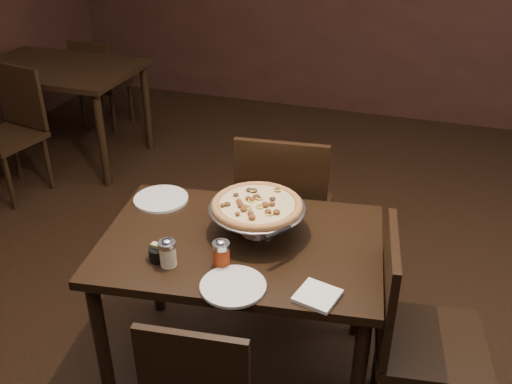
% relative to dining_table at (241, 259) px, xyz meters
% --- Properties ---
extents(room, '(6.04, 7.04, 2.84)m').
position_rel_dining_table_xyz_m(room, '(0.15, -0.01, 0.77)').
color(room, black).
rests_on(room, ground).
extents(dining_table, '(1.25, 0.92, 0.73)m').
position_rel_dining_table_xyz_m(dining_table, '(0.00, 0.00, 0.00)').
color(dining_table, black).
rests_on(dining_table, ground).
extents(background_table, '(1.22, 0.82, 0.76)m').
position_rel_dining_table_xyz_m(background_table, '(-2.11, 1.74, 0.03)').
color(background_table, black).
rests_on(background_table, ground).
extents(pizza_stand, '(0.41, 0.41, 0.17)m').
position_rel_dining_table_xyz_m(pizza_stand, '(0.05, 0.07, 0.23)').
color(pizza_stand, silver).
rests_on(pizza_stand, dining_table).
extents(parmesan_shaker, '(0.07, 0.07, 0.12)m').
position_rel_dining_table_xyz_m(parmesan_shaker, '(-0.21, -0.25, 0.15)').
color(parmesan_shaker, '#F8F1C1').
rests_on(parmesan_shaker, dining_table).
extents(pepper_flake_shaker, '(0.07, 0.07, 0.12)m').
position_rel_dining_table_xyz_m(pepper_flake_shaker, '(-0.01, -0.19, 0.15)').
color(pepper_flake_shaker, maroon).
rests_on(pepper_flake_shaker, dining_table).
extents(packet_caddy, '(0.09, 0.09, 0.07)m').
position_rel_dining_table_xyz_m(packet_caddy, '(-0.26, -0.22, 0.12)').
color(packet_caddy, black).
rests_on(packet_caddy, dining_table).
extents(napkin_stack, '(0.17, 0.17, 0.02)m').
position_rel_dining_table_xyz_m(napkin_stack, '(0.38, -0.26, 0.10)').
color(napkin_stack, white).
rests_on(napkin_stack, dining_table).
extents(plate_left, '(0.25, 0.25, 0.01)m').
position_rel_dining_table_xyz_m(plate_left, '(-0.46, 0.20, 0.10)').
color(plate_left, silver).
rests_on(plate_left, dining_table).
extents(plate_near, '(0.25, 0.25, 0.01)m').
position_rel_dining_table_xyz_m(plate_near, '(0.08, -0.30, 0.10)').
color(plate_near, silver).
rests_on(plate_near, dining_table).
extents(serving_spatula, '(0.16, 0.16, 0.02)m').
position_rel_dining_table_xyz_m(serving_spatula, '(0.19, -0.09, 0.23)').
color(serving_spatula, silver).
rests_on(serving_spatula, pizza_stand).
extents(chair_far, '(0.50, 0.50, 0.97)m').
position_rel_dining_table_xyz_m(chair_far, '(0.02, 0.60, -0.10)').
color(chair_far, black).
rests_on(chair_far, ground).
extents(chair_side, '(0.49, 0.49, 0.92)m').
position_rel_dining_table_xyz_m(chair_side, '(0.74, -0.07, -0.13)').
color(chair_side, black).
rests_on(chair_side, ground).
extents(bg_chair_far, '(0.38, 0.38, 0.82)m').
position_rel_dining_table_xyz_m(bg_chair_far, '(-2.16, 2.35, -0.18)').
color(bg_chair_far, black).
rests_on(bg_chair_far, ground).
extents(bg_chair_near, '(0.50, 0.50, 0.91)m').
position_rel_dining_table_xyz_m(bg_chair_near, '(-2.11, 1.15, -0.13)').
color(bg_chair_near, black).
rests_on(bg_chair_near, ground).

